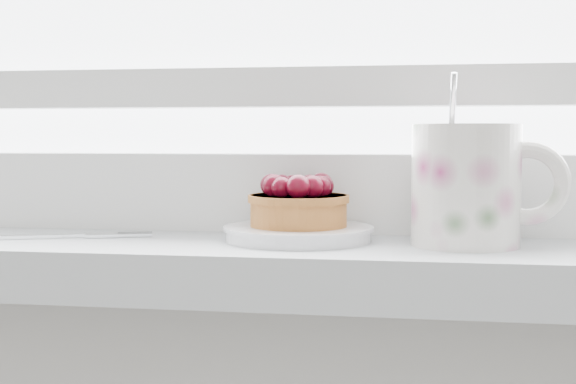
% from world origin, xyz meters
% --- Properties ---
extents(saucer, '(0.12, 0.12, 0.01)m').
position_xyz_m(saucer, '(0.02, 1.90, 0.95)').
color(saucer, white).
rests_on(saucer, windowsill).
extents(raspberry_tart, '(0.08, 0.08, 0.04)m').
position_xyz_m(raspberry_tart, '(0.02, 1.90, 0.97)').
color(raspberry_tart, '#965420').
rests_on(raspberry_tart, saucer).
extents(floral_mug, '(0.13, 0.09, 0.14)m').
position_xyz_m(floral_mug, '(0.16, 1.89, 0.99)').
color(floral_mug, silver).
rests_on(floral_mug, windowsill).
extents(fork, '(0.17, 0.08, 0.00)m').
position_xyz_m(fork, '(-0.19, 1.88, 0.94)').
color(fork, silver).
rests_on(fork, windowsill).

